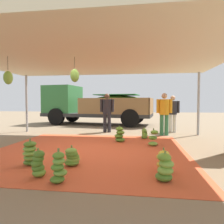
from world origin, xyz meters
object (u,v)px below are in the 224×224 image
Objects in this scene: banana_bunch_7 at (59,168)px; banana_bunch_4 at (38,164)px; banana_bunch_8 at (30,154)px; worker_2 at (164,111)px; banana_bunch_6 at (165,168)px; cargo_truck_main at (94,105)px; banana_bunch_0 at (164,161)px; banana_bunch_2 at (72,157)px; banana_bunch_3 at (145,134)px; worker_1 at (173,111)px; worker_0 at (107,110)px; banana_bunch_5 at (120,135)px; banana_bunch_1 at (153,139)px.

banana_bunch_4 is at bearing 156.70° from banana_bunch_7.
worker_2 is (3.31, 4.55, 0.76)m from banana_bunch_8.
banana_bunch_6 is 0.08× the size of cargo_truck_main.
banana_bunch_0 is 0.81× the size of banana_bunch_8.
banana_bunch_2 is 0.90m from banana_bunch_8.
banana_bunch_3 is 0.83× the size of banana_bunch_4.
worker_1 is at bearing -33.87° from cargo_truck_main.
cargo_truck_main is at bearing 99.78° from banana_bunch_2.
banana_bunch_0 is 2.37m from banana_bunch_4.
worker_0 is at bearing -67.27° from cargo_truck_main.
banana_bunch_6 is at bearing 2.93° from banana_bunch_4.
worker_0 reaches higher than worker_2.
banana_bunch_0 is 5.51m from worker_0.
banana_bunch_6 is at bearing -71.14° from worker_0.
banana_bunch_7 is (-0.67, -3.68, 0.00)m from banana_bunch_5.
banana_bunch_4 is at bearing -126.79° from banana_bunch_1.
banana_bunch_1 is (-0.05, 2.38, 0.03)m from banana_bunch_0.
banana_bunch_2 is 5.13m from worker_2.
banana_bunch_5 reaches higher than banana_bunch_1.
worker_0 reaches higher than banana_bunch_3.
worker_0 is (0.85, 5.07, 0.77)m from banana_bunch_8.
worker_0 is at bearing 124.98° from banana_bunch_1.
banana_bunch_3 is 2.39m from worker_0.
banana_bunch_2 is at bearing 176.41° from banana_bunch_0.
worker_2 is at bearing 61.52° from banana_bunch_4.
banana_bunch_8 is (-2.74, -2.36, 0.02)m from banana_bunch_1.
banana_bunch_7 is at bearing -85.15° from banana_bunch_2.
worker_2 is at bearing 66.48° from banana_bunch_7.
banana_bunch_4 is (-0.39, -0.73, 0.05)m from banana_bunch_2.
banana_bunch_1 is at bearing -104.66° from worker_2.
banana_bunch_0 reaches higher than banana_bunch_2.
worker_2 reaches higher than banana_bunch_3.
cargo_truck_main is (-3.32, 8.37, 1.00)m from banana_bunch_0.
banana_bunch_4 is 2.25m from banana_bunch_6.
banana_bunch_5 reaches higher than banana_bunch_2.
banana_bunch_5 is 0.08× the size of cargo_truck_main.
cargo_truck_main is 3.56m from worker_0.
cargo_truck_main is at bearing 110.31° from banana_bunch_6.
worker_1 is at bearing 71.31° from banana_bunch_1.
banana_bunch_4 is 5.94m from worker_2.
banana_bunch_3 is 4.08m from banana_bunch_6.
banana_bunch_5 is 0.98× the size of banana_bunch_8.
worker_2 is (3.84, -3.80, -0.19)m from cargo_truck_main.
banana_bunch_5 is at bearing 74.77° from banana_bunch_2.
banana_bunch_7 is 1.28m from banana_bunch_8.
banana_bunch_5 is at bearing 156.12° from banana_bunch_1.
worker_1 reaches higher than banana_bunch_4.
banana_bunch_8 reaches higher than banana_bunch_2.
worker_0 is at bearing -172.64° from worker_1.
banana_bunch_3 is 1.53m from worker_2.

